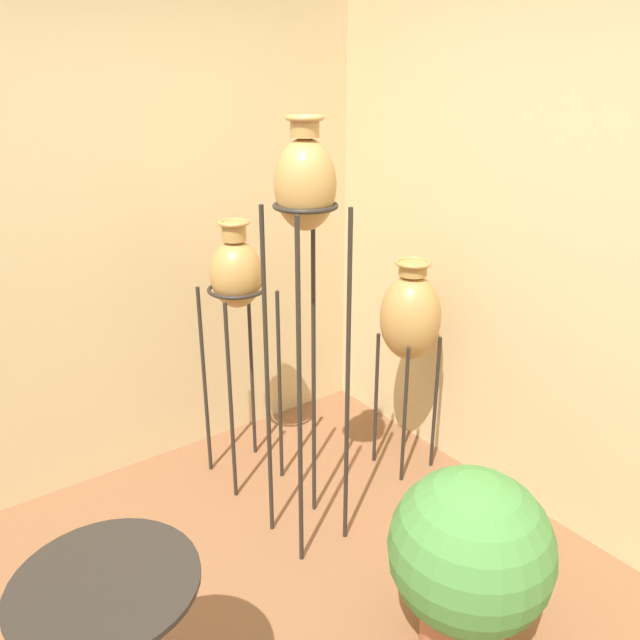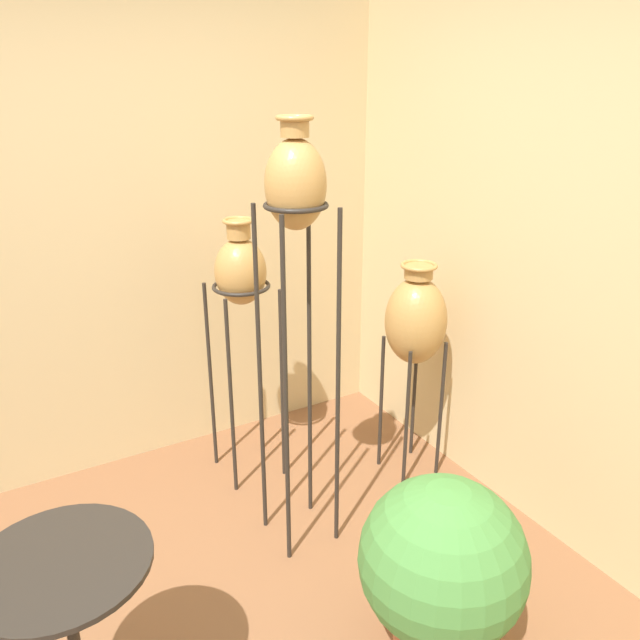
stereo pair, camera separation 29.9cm
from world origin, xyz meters
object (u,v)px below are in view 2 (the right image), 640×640
Objects in this scene: vase_stand_tall at (296,205)px; side_table at (70,616)px; potted_plant at (442,568)px; vase_stand_medium at (241,277)px; vase_stand_short at (416,322)px.

vase_stand_tall reaches higher than side_table.
vase_stand_tall is at bearing 96.92° from potted_plant.
vase_stand_medium reaches higher than potted_plant.
potted_plant is at bearing -86.06° from vase_stand_medium.
vase_stand_tall is 1.61× the size of vase_stand_short.
side_table is at bearing 165.64° from potted_plant.
vase_stand_medium is at bearing 93.94° from potted_plant.
vase_stand_short is 1.31m from potted_plant.
vase_stand_tall is 2.52× the size of potted_plant.
vase_stand_medium is 0.91m from vase_stand_short.
side_table is 1.23m from potted_plant.
vase_stand_medium is 1.86× the size of potted_plant.
vase_stand_tall reaches higher than potted_plant.
vase_stand_medium is at bearing 89.63° from vase_stand_tall.
side_table is at bearing -158.56° from vase_stand_short.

